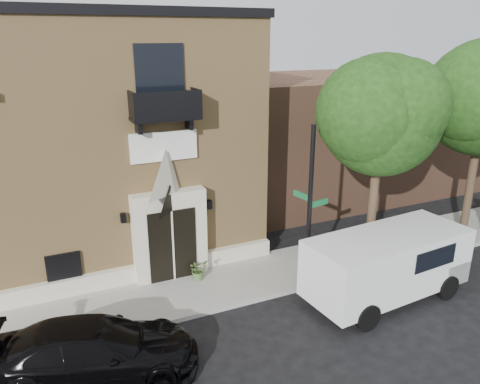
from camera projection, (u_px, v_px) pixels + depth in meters
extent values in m
plane|color=black|center=(227.00, 310.00, 15.09)|extent=(120.00, 120.00, 0.00)
cube|color=gray|center=(236.00, 281.00, 16.75)|extent=(42.00, 3.00, 0.15)
cube|color=tan|center=(83.00, 135.00, 19.34)|extent=(12.00, 10.00, 9.00)
cube|color=black|center=(70.00, 15.00, 17.85)|extent=(12.20, 10.20, 0.30)
cube|color=beige|center=(115.00, 277.00, 16.23)|extent=(12.00, 0.30, 0.60)
cube|color=beige|center=(170.00, 235.00, 16.50)|extent=(2.60, 0.55, 3.20)
pyramid|color=beige|center=(167.00, 171.00, 15.75)|extent=(2.60, 0.55, 1.50)
cube|color=black|center=(173.00, 246.00, 16.34)|extent=(1.70, 0.06, 2.60)
cube|color=beige|center=(173.00, 246.00, 16.31)|extent=(0.06, 0.04, 2.60)
cube|color=white|center=(164.00, 146.00, 15.66)|extent=(2.30, 0.10, 1.00)
cube|color=black|center=(166.00, 118.00, 15.00)|extent=(2.20, 0.90, 0.10)
cube|color=black|center=(169.00, 106.00, 14.49)|extent=(2.20, 0.06, 0.90)
cube|color=black|center=(132.00, 106.00, 14.44)|extent=(0.06, 0.90, 0.90)
cube|color=black|center=(196.00, 102.00, 15.28)|extent=(0.06, 0.90, 0.90)
cube|color=black|center=(160.00, 79.00, 14.98)|extent=(1.60, 0.08, 2.20)
cube|color=black|center=(64.00, 268.00, 15.43)|extent=(1.10, 0.10, 1.00)
cube|color=#FF4325|center=(64.00, 267.00, 15.45)|extent=(0.85, 0.06, 0.75)
cube|color=black|center=(123.00, 218.00, 15.72)|extent=(0.18, 0.18, 0.32)
cube|color=black|center=(209.00, 205.00, 16.96)|extent=(0.18, 0.18, 0.32)
cube|color=brown|center=(357.00, 132.00, 26.59)|extent=(18.00, 8.00, 6.40)
cylinder|color=#38281C|center=(372.00, 213.00, 17.15)|extent=(0.32, 0.32, 4.20)
sphere|color=#15370F|center=(381.00, 116.00, 16.01)|extent=(4.20, 4.20, 4.20)
sphere|color=#15370F|center=(392.00, 121.00, 16.68)|extent=(3.36, 3.36, 3.36)
sphere|color=#15370F|center=(369.00, 112.00, 15.50)|extent=(3.57, 3.57, 3.57)
sphere|color=#15370F|center=(402.00, 106.00, 15.36)|extent=(3.15, 3.15, 3.15)
cylinder|color=#38281C|center=(469.00, 192.00, 19.11)|extent=(0.32, 0.32, 4.42)
sphere|color=#15370F|center=(477.00, 94.00, 17.38)|extent=(3.82, 3.82, 3.83)
imported|color=black|center=(95.00, 350.00, 11.99)|extent=(5.65, 3.43, 1.53)
cube|color=white|center=(387.00, 262.00, 15.41)|extent=(5.77, 2.67, 1.91)
cube|color=white|center=(431.00, 262.00, 16.63)|extent=(1.29, 2.33, 0.79)
cube|color=black|center=(443.00, 236.00, 16.55)|extent=(0.48, 1.93, 0.79)
cube|color=black|center=(436.00, 258.00, 14.76)|extent=(1.79, 0.18, 0.67)
cylinder|color=black|center=(367.00, 317.00, 13.99)|extent=(0.87, 0.35, 0.85)
cylinder|color=black|center=(322.00, 285.00, 15.75)|extent=(0.87, 0.35, 0.85)
cylinder|color=black|center=(447.00, 287.00, 15.65)|extent=(0.87, 0.35, 0.85)
cylinder|color=black|center=(398.00, 261.00, 17.42)|extent=(0.87, 0.35, 0.85)
cylinder|color=black|center=(310.00, 208.00, 15.55)|extent=(0.15, 0.15, 5.64)
cube|color=#125930|center=(319.00, 203.00, 15.75)|extent=(0.79, 0.17, 0.21)
cube|color=#125930|center=(301.00, 195.00, 15.78)|extent=(0.17, 0.79, 0.21)
cylinder|color=#A21E0F|center=(383.00, 259.00, 18.14)|extent=(0.37, 0.37, 0.08)
cylinder|color=#A21E0F|center=(384.00, 251.00, 18.04)|extent=(0.27, 0.27, 0.56)
sphere|color=#A21E0F|center=(385.00, 244.00, 17.94)|extent=(0.27, 0.27, 0.27)
cylinder|color=#A21E0F|center=(384.00, 250.00, 18.02)|extent=(0.46, 0.12, 0.12)
cube|color=#0F371B|center=(406.00, 242.00, 18.54)|extent=(1.73, 1.16, 0.98)
cube|color=black|center=(407.00, 230.00, 18.37)|extent=(1.78, 1.21, 0.11)
imported|color=#506E36|center=(198.00, 269.00, 16.63)|extent=(0.81, 0.75, 0.75)
imported|color=black|center=(344.00, 247.00, 17.42)|extent=(0.62, 0.47, 1.54)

